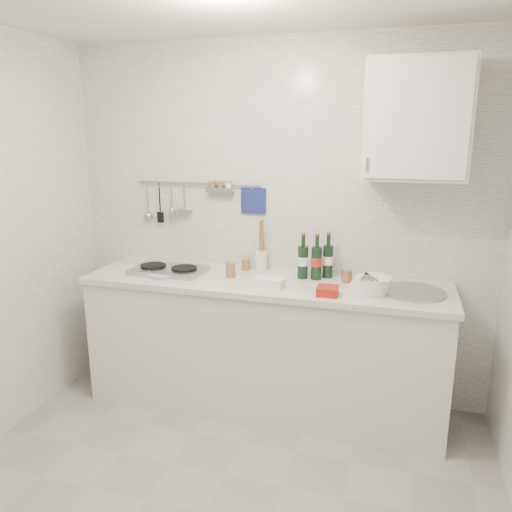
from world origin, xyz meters
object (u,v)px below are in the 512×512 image
at_px(utensil_crock, 261,258).
at_px(plate_stack_hob, 165,272).
at_px(wall_cabinet, 417,120).
at_px(plate_stack_sink, 370,285).
at_px(wine_bottles, 316,256).

bearing_deg(utensil_crock, plate_stack_hob, -154.36).
height_order(plate_stack_hob, utensil_crock, utensil_crock).
xyz_separation_m(wall_cabinet, utensil_crock, (-0.99, 0.12, -0.94)).
relative_size(plate_stack_hob, plate_stack_sink, 1.02).
relative_size(plate_stack_sink, wine_bottles, 0.89).
bearing_deg(wall_cabinet, plate_stack_hob, -173.85).
bearing_deg(wine_bottles, wall_cabinet, -2.50).
relative_size(plate_stack_sink, utensil_crock, 0.75).
relative_size(wall_cabinet, utensil_crock, 1.90).
bearing_deg(plate_stack_hob, wall_cabinet, 6.15).
height_order(plate_stack_sink, wine_bottles, wine_bottles).
bearing_deg(plate_stack_sink, wall_cabinet, 41.52).
distance_m(wine_bottles, utensil_crock, 0.43).
distance_m(plate_stack_sink, wine_bottles, 0.44).
height_order(plate_stack_hob, wine_bottles, wine_bottles).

